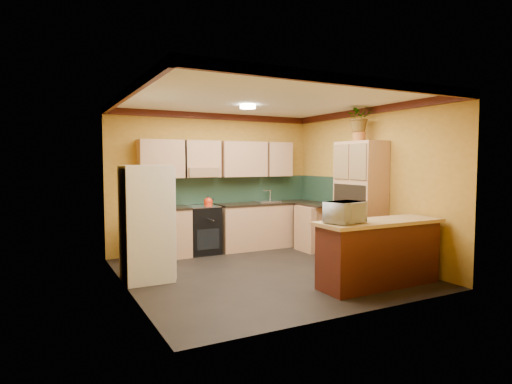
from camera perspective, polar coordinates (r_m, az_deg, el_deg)
room_shell at (r=6.91m, az=0.25°, el=6.88°), size 4.24×4.24×2.72m
base_cabinets_back at (r=8.47m, az=-3.16°, el=-4.85°), size 3.65×0.60×0.88m
countertop_back at (r=8.41m, az=-3.17°, el=-1.75°), size 3.65×0.62×0.04m
stove at (r=8.23m, az=-7.14°, el=-5.02°), size 0.58×0.58×0.91m
kettle at (r=8.15m, az=-6.39°, el=-1.24°), size 0.19×0.19×0.18m
sink at (r=8.75m, az=1.46°, el=-1.29°), size 0.48×0.40×0.03m
base_cabinets_right at (r=8.60m, az=8.40°, el=-4.75°), size 0.60×0.80×0.88m
countertop_right at (r=8.54m, az=8.43°, el=-1.70°), size 0.62×0.80×0.04m
fridge at (r=6.48m, az=-14.43°, el=-4.03°), size 0.68×0.66×1.70m
pantry at (r=7.68m, az=13.70°, el=-1.28°), size 0.48×0.90×2.10m
fern_pot at (r=7.69m, az=13.59°, el=7.16°), size 0.22×0.22×0.16m
fern at (r=7.72m, az=13.64°, el=9.68°), size 0.52×0.47×0.52m
breakfast_bar at (r=6.32m, az=16.06°, el=-8.04°), size 1.80×0.55×0.88m
bar_top at (r=6.24m, az=16.15°, el=-3.86°), size 1.90×0.65×0.05m
microwave at (r=5.81m, az=11.79°, el=-2.67°), size 0.60×0.48×0.29m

